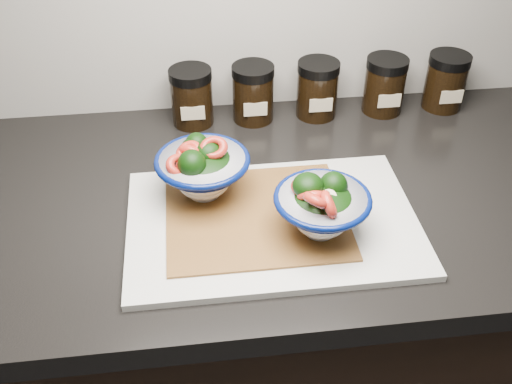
{
  "coord_description": "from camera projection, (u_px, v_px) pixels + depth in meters",
  "views": [
    {
      "loc": [
        -0.16,
        0.67,
        1.52
      ],
      "look_at": [
        -0.07,
        1.38,
        0.96
      ],
      "focal_mm": 42.0,
      "sensor_mm": 36.0,
      "label": 1
    }
  ],
  "objects": [
    {
      "name": "spice_jar_a",
      "position": [
        192.0,
        97.0,
        1.15
      ],
      "size": [
        0.08,
        0.08,
        0.11
      ],
      "color": "black",
      "rests_on": "countertop"
    },
    {
      "name": "bowl_left",
      "position": [
        202.0,
        168.0,
        0.95
      ],
      "size": [
        0.15,
        0.15,
        0.11
      ],
      "rotation": [
        0.0,
        0.0,
        -0.18
      ],
      "color": "white",
      "rests_on": "bamboo_mat"
    },
    {
      "name": "countertop",
      "position": [
        292.0,
        199.0,
        1.02
      ],
      "size": [
        3.5,
        0.6,
        0.04
      ],
      "primitive_type": "cube",
      "color": "black",
      "rests_on": "cabinet"
    },
    {
      "name": "spice_jar_c",
      "position": [
        317.0,
        89.0,
        1.17
      ],
      "size": [
        0.08,
        0.08,
        0.11
      ],
      "color": "black",
      "rests_on": "countertop"
    },
    {
      "name": "spice_jar_d",
      "position": [
        385.0,
        85.0,
        1.18
      ],
      "size": [
        0.08,
        0.08,
        0.11
      ],
      "color": "black",
      "rests_on": "countertop"
    },
    {
      "name": "spice_jar_b",
      "position": [
        253.0,
        93.0,
        1.16
      ],
      "size": [
        0.08,
        0.08,
        0.11
      ],
      "color": "black",
      "rests_on": "countertop"
    },
    {
      "name": "spice_jar_e",
      "position": [
        446.0,
        81.0,
        1.2
      ],
      "size": [
        0.08,
        0.08,
        0.11
      ],
      "color": "black",
      "rests_on": "countertop"
    },
    {
      "name": "cabinet",
      "position": [
        284.0,
        360.0,
        1.3
      ],
      "size": [
        3.43,
        0.58,
        0.86
      ],
      "primitive_type": "cube",
      "color": "black",
      "rests_on": "ground"
    },
    {
      "name": "cutting_board",
      "position": [
        273.0,
        223.0,
        0.93
      ],
      "size": [
        0.45,
        0.3,
        0.01
      ],
      "primitive_type": "cube",
      "color": "silver",
      "rests_on": "countertop"
    },
    {
      "name": "bamboo_mat",
      "position": [
        256.0,
        215.0,
        0.94
      ],
      "size": [
        0.28,
        0.24,
        0.0
      ],
      "primitive_type": "cube",
      "color": "#9E642F",
      "rests_on": "cutting_board"
    },
    {
      "name": "bowl_right",
      "position": [
        321.0,
        207.0,
        0.88
      ],
      "size": [
        0.14,
        0.14,
        0.11
      ],
      "rotation": [
        0.0,
        0.0,
        0.12
      ],
      "color": "white",
      "rests_on": "bamboo_mat"
    }
  ]
}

